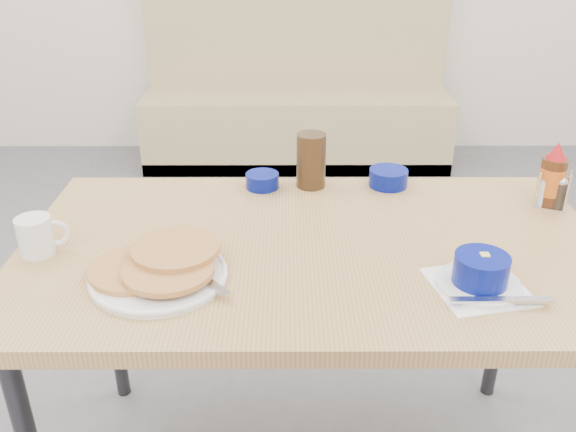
{
  "coord_description": "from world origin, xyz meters",
  "views": [
    {
      "loc": [
        -0.07,
        -1.02,
        1.47
      ],
      "look_at": [
        -0.06,
        0.28,
        0.82
      ],
      "focal_mm": 38.0,
      "sensor_mm": 36.0,
      "label": 1
    }
  ],
  "objects_px": {
    "amber_tumbler": "(311,160)",
    "condiment_caddy": "(552,194)",
    "coffee_mug": "(37,235)",
    "grits_setting": "(480,274)",
    "dining_table": "(313,265)",
    "syrup_bottle": "(552,178)",
    "butter_bowl": "(388,178)",
    "pancake_plate": "(160,269)",
    "creamer_bowl": "(262,181)",
    "booth_bench": "(296,106)"
  },
  "relations": [
    {
      "from": "amber_tumbler",
      "to": "condiment_caddy",
      "type": "bearing_deg",
      "value": -12.51
    },
    {
      "from": "coffee_mug",
      "to": "grits_setting",
      "type": "relative_size",
      "value": 0.48
    },
    {
      "from": "dining_table",
      "to": "syrup_bottle",
      "type": "height_order",
      "value": "syrup_bottle"
    },
    {
      "from": "dining_table",
      "to": "butter_bowl",
      "type": "bearing_deg",
      "value": 56.19
    },
    {
      "from": "grits_setting",
      "to": "butter_bowl",
      "type": "height_order",
      "value": "grits_setting"
    },
    {
      "from": "dining_table",
      "to": "pancake_plate",
      "type": "distance_m",
      "value": 0.38
    },
    {
      "from": "grits_setting",
      "to": "creamer_bowl",
      "type": "relative_size",
      "value": 2.55
    },
    {
      "from": "grits_setting",
      "to": "dining_table",
      "type": "bearing_deg",
      "value": 150.23
    },
    {
      "from": "pancake_plate",
      "to": "amber_tumbler",
      "type": "height_order",
      "value": "amber_tumbler"
    },
    {
      "from": "creamer_bowl",
      "to": "condiment_caddy",
      "type": "height_order",
      "value": "condiment_caddy"
    },
    {
      "from": "pancake_plate",
      "to": "condiment_caddy",
      "type": "height_order",
      "value": "condiment_caddy"
    },
    {
      "from": "coffee_mug",
      "to": "butter_bowl",
      "type": "relative_size",
      "value": 1.06
    },
    {
      "from": "booth_bench",
      "to": "creamer_bowl",
      "type": "relative_size",
      "value": 20.08
    },
    {
      "from": "dining_table",
      "to": "grits_setting",
      "type": "bearing_deg",
      "value": -29.77
    },
    {
      "from": "dining_table",
      "to": "syrup_bottle",
      "type": "bearing_deg",
      "value": 18.72
    },
    {
      "from": "condiment_caddy",
      "to": "syrup_bottle",
      "type": "bearing_deg",
      "value": 112.86
    },
    {
      "from": "booth_bench",
      "to": "dining_table",
      "type": "height_order",
      "value": "booth_bench"
    },
    {
      "from": "booth_bench",
      "to": "butter_bowl",
      "type": "distance_m",
      "value": 2.25
    },
    {
      "from": "coffee_mug",
      "to": "creamer_bowl",
      "type": "height_order",
      "value": "coffee_mug"
    },
    {
      "from": "amber_tumbler",
      "to": "grits_setting",
      "type": "bearing_deg",
      "value": -57.96
    },
    {
      "from": "dining_table",
      "to": "condiment_caddy",
      "type": "distance_m",
      "value": 0.68
    },
    {
      "from": "butter_bowl",
      "to": "coffee_mug",
      "type": "bearing_deg",
      "value": -156.01
    },
    {
      "from": "pancake_plate",
      "to": "amber_tumbler",
      "type": "relative_size",
      "value": 2.0
    },
    {
      "from": "amber_tumbler",
      "to": "booth_bench",
      "type": "bearing_deg",
      "value": 90.13
    },
    {
      "from": "grits_setting",
      "to": "condiment_caddy",
      "type": "relative_size",
      "value": 2.35
    },
    {
      "from": "booth_bench",
      "to": "dining_table",
      "type": "xyz_separation_m",
      "value": [
        0.0,
        -2.53,
        0.35
      ]
    },
    {
      "from": "condiment_caddy",
      "to": "amber_tumbler",
      "type": "bearing_deg",
      "value": -169.65
    },
    {
      "from": "amber_tumbler",
      "to": "pancake_plate",
      "type": "bearing_deg",
      "value": -124.98
    },
    {
      "from": "booth_bench",
      "to": "dining_table",
      "type": "bearing_deg",
      "value": -90.0
    },
    {
      "from": "grits_setting",
      "to": "syrup_bottle",
      "type": "relative_size",
      "value": 1.37
    },
    {
      "from": "booth_bench",
      "to": "amber_tumbler",
      "type": "distance_m",
      "value": 2.25
    },
    {
      "from": "syrup_bottle",
      "to": "butter_bowl",
      "type": "bearing_deg",
      "value": 163.37
    },
    {
      "from": "booth_bench",
      "to": "grits_setting",
      "type": "bearing_deg",
      "value": -82.92
    },
    {
      "from": "grits_setting",
      "to": "amber_tumbler",
      "type": "distance_m",
      "value": 0.63
    },
    {
      "from": "dining_table",
      "to": "coffee_mug",
      "type": "height_order",
      "value": "coffee_mug"
    },
    {
      "from": "creamer_bowl",
      "to": "amber_tumbler",
      "type": "bearing_deg",
      "value": 4.7
    },
    {
      "from": "booth_bench",
      "to": "butter_bowl",
      "type": "xyz_separation_m",
      "value": [
        0.23,
        -2.19,
        0.43
      ]
    },
    {
      "from": "amber_tumbler",
      "to": "creamer_bowl",
      "type": "bearing_deg",
      "value": -175.3
    },
    {
      "from": "creamer_bowl",
      "to": "condiment_caddy",
      "type": "relative_size",
      "value": 0.92
    },
    {
      "from": "dining_table",
      "to": "creamer_bowl",
      "type": "bearing_deg",
      "value": 112.2
    },
    {
      "from": "pancake_plate",
      "to": "amber_tumbler",
      "type": "distance_m",
      "value": 0.6
    },
    {
      "from": "butter_bowl",
      "to": "syrup_bottle",
      "type": "distance_m",
      "value": 0.43
    },
    {
      "from": "booth_bench",
      "to": "syrup_bottle",
      "type": "height_order",
      "value": "booth_bench"
    },
    {
      "from": "booth_bench",
      "to": "pancake_plate",
      "type": "height_order",
      "value": "booth_bench"
    },
    {
      "from": "amber_tumbler",
      "to": "syrup_bottle",
      "type": "distance_m",
      "value": 0.65
    },
    {
      "from": "grits_setting",
      "to": "butter_bowl",
      "type": "distance_m",
      "value": 0.55
    },
    {
      "from": "booth_bench",
      "to": "amber_tumbler",
      "type": "height_order",
      "value": "booth_bench"
    },
    {
      "from": "dining_table",
      "to": "amber_tumbler",
      "type": "distance_m",
      "value": 0.37
    },
    {
      "from": "pancake_plate",
      "to": "grits_setting",
      "type": "distance_m",
      "value": 0.68
    },
    {
      "from": "amber_tumbler",
      "to": "syrup_bottle",
      "type": "relative_size",
      "value": 0.89
    }
  ]
}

